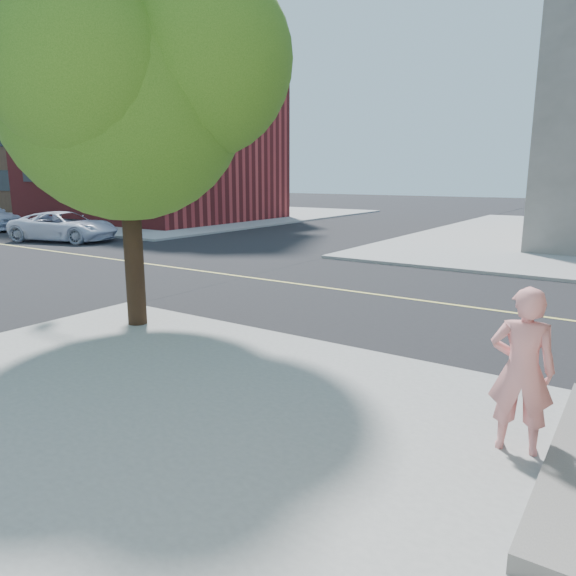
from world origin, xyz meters
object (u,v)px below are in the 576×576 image
Objects in this scene: street_tree at (127,66)px; signal_pole at (64,147)px; man_on_phone at (522,370)px; car_a at (64,226)px.

street_tree reaches higher than signal_pole.
man_on_phone is at bearing -8.64° from street_tree.
street_tree is (-7.28, 1.11, 3.97)m from man_on_phone.
man_on_phone is 0.24× the size of street_tree.
signal_pole is at bearing 166.82° from street_tree.
signal_pole is 0.88× the size of car_a.
man_on_phone is 11.08m from signal_pole.
signal_pole reaches higher than man_on_phone.
car_a is at bearing 171.25° from signal_pole.
signal_pole is 13.58m from car_a.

